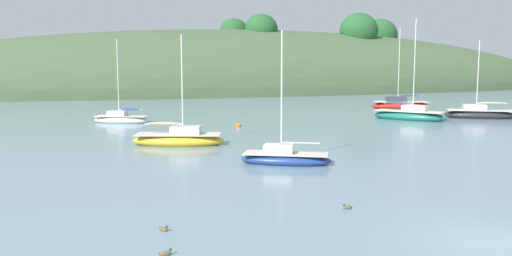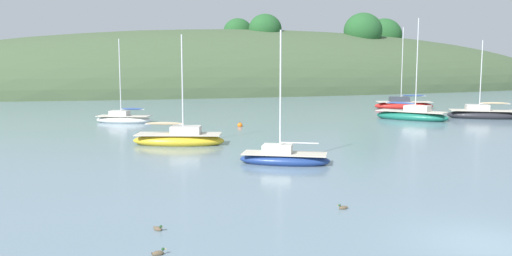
{
  "view_description": "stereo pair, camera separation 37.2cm",
  "coord_description": "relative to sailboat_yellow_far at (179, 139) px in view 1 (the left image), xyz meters",
  "views": [
    {
      "loc": [
        -11.9,
        -11.87,
        5.33
      ],
      "look_at": [
        0.0,
        20.0,
        1.2
      ],
      "focal_mm": 36.86,
      "sensor_mm": 36.0,
      "label": 1
    },
    {
      "loc": [
        -11.55,
        -12.0,
        5.33
      ],
      "look_at": [
        0.0,
        20.0,
        1.2
      ],
      "focal_mm": 36.86,
      "sensor_mm": 36.0,
      "label": 2
    }
  ],
  "objects": [
    {
      "name": "duck_lone_right",
      "position": [
        -4.36,
        -17.83,
        -0.33
      ],
      "size": [
        0.33,
        0.4,
        0.24
      ],
      "color": "brown",
      "rests_on": "ground"
    },
    {
      "name": "sailboat_red_portside",
      "position": [
        -2.11,
        15.06,
        -0.03
      ],
      "size": [
        5.47,
        3.91,
        7.83
      ],
      "color": "white",
      "rests_on": "ground"
    },
    {
      "name": "mooring_buoy_inner",
      "position": [
        6.98,
        8.34,
        -0.26
      ],
      "size": [
        0.44,
        0.44,
        0.54
      ],
      "color": "orange",
      "rests_on": "ground"
    },
    {
      "name": "far_shoreline_hill",
      "position": [
        29.73,
        62.88,
        -0.28
      ],
      "size": [
        150.0,
        36.0,
        27.48
      ],
      "color": "#425638",
      "rests_on": "ground"
    },
    {
      "name": "sailboat_blue_center",
      "position": [
        24.39,
        8.01,
        0.05
      ],
      "size": [
        6.02,
        7.14,
        9.91
      ],
      "color": "#196B56",
      "rests_on": "ground"
    },
    {
      "name": "duck_lead",
      "position": [
        2.52,
        -17.63,
        -0.33
      ],
      "size": [
        0.43,
        0.2,
        0.24
      ],
      "color": "brown",
      "rests_on": "ground"
    },
    {
      "name": "ground_plane",
      "position": [
        4.59,
        -22.37,
        -0.38
      ],
      "size": [
        400.0,
        400.0,
        0.0
      ],
      "primitive_type": "plane",
      "color": "slate"
    },
    {
      "name": "duck_trailing",
      "position": [
        -4.72,
        -20.05,
        -0.33
      ],
      "size": [
        0.42,
        0.19,
        0.24
      ],
      "color": "brown",
      "rests_on": "ground"
    },
    {
      "name": "sailboat_yellow_far",
      "position": [
        0.0,
        0.0,
        0.0
      ],
      "size": [
        6.45,
        4.16,
        7.49
      ],
      "color": "gold",
      "rests_on": "ground"
    },
    {
      "name": "sailboat_orange_cutter",
      "position": [
        3.9,
        -8.69,
        -0.06
      ],
      "size": [
        5.07,
        3.87,
        7.3
      ],
      "color": "navy",
      "rests_on": "ground"
    },
    {
      "name": "sailboat_cream_ketch",
      "position": [
        31.83,
        6.84,
        0.03
      ],
      "size": [
        6.88,
        5.61,
        7.92
      ],
      "color": "#232328",
      "rests_on": "ground"
    },
    {
      "name": "sailboat_grey_yawl",
      "position": [
        31.51,
        19.41,
        0.05
      ],
      "size": [
        7.39,
        4.9,
        9.99
      ],
      "color": "red",
      "rests_on": "ground"
    }
  ]
}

